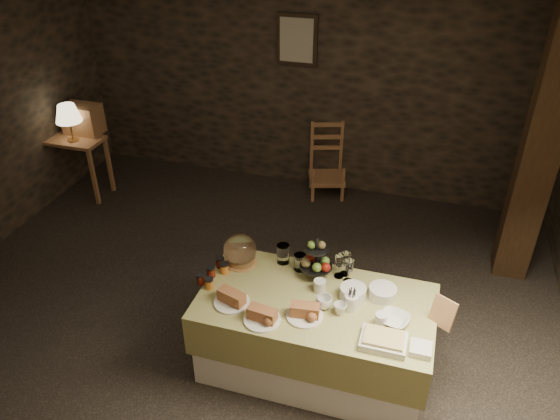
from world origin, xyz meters
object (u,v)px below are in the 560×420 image
(chair, at_px, (328,163))
(fruit_stand, at_px, (317,262))
(table_lamp, at_px, (68,114))
(wine_rack, at_px, (83,119))
(console_table, at_px, (75,149))
(buffet_table, at_px, (315,330))
(timber_column, at_px, (541,148))

(chair, distance_m, fruit_stand, 2.50)
(table_lamp, bearing_deg, wine_rack, 90.00)
(console_table, distance_m, wine_rack, 0.35)
(table_lamp, height_order, wine_rack, table_lamp)
(console_table, height_order, wine_rack, wine_rack)
(console_table, distance_m, chair, 2.93)
(chair, bearing_deg, wine_rack, 176.30)
(buffet_table, height_order, timber_column, timber_column)
(table_lamp, height_order, timber_column, timber_column)
(table_lamp, bearing_deg, chair, 18.81)
(chair, height_order, fruit_stand, fruit_stand)
(buffet_table, bearing_deg, timber_column, 49.02)
(chair, bearing_deg, fruit_stand, -98.00)
(buffet_table, distance_m, chair, 2.74)
(buffet_table, xyz_separation_m, fruit_stand, (-0.07, 0.27, 0.42))
(buffet_table, relative_size, timber_column, 0.65)
(table_lamp, bearing_deg, buffet_table, -28.55)
(buffet_table, distance_m, table_lamp, 3.74)
(buffet_table, relative_size, table_lamp, 3.98)
(console_table, xyz_separation_m, wine_rack, (0.05, 0.18, 0.30))
(buffet_table, height_order, console_table, console_table)
(table_lamp, xyz_separation_m, wine_rack, (0.00, 0.23, -0.15))
(console_table, xyz_separation_m, fruit_stand, (3.22, -1.54, 0.22))
(fruit_stand, bearing_deg, chair, 100.10)
(timber_column, xyz_separation_m, fruit_stand, (-1.59, -1.48, -0.49))
(table_lamp, distance_m, wine_rack, 0.28)
(fruit_stand, bearing_deg, buffet_table, -76.28)
(wine_rack, distance_m, fruit_stand, 3.61)
(timber_column, distance_m, fruit_stand, 2.22)
(table_lamp, xyz_separation_m, chair, (2.74, 0.93, -0.66))
(buffet_table, height_order, fruit_stand, fruit_stand)
(wine_rack, bearing_deg, timber_column, -2.91)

